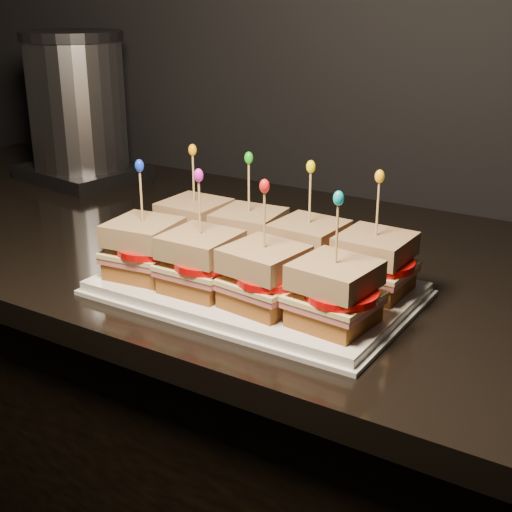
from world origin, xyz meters
The scene contains 63 objects.
granite_slab centered at (-0.63, 1.66, 0.93)m, with size 2.42×0.71×0.04m, color black.
platter centered at (-0.78, 1.50, 0.96)m, with size 0.40×0.25×0.02m, color white.
platter_rim centered at (-0.78, 1.50, 0.95)m, with size 0.41×0.26×0.01m, color white.
sandwich_0_bread_bot centered at (-0.92, 1.55, 0.98)m, with size 0.08×0.08×0.02m, color brown.
sandwich_0_ham centered at (-0.92, 1.55, 0.99)m, with size 0.09×0.09×0.01m, color #B05953.
sandwich_0_cheese centered at (-0.92, 1.55, 1.00)m, with size 0.09×0.09×0.01m, color #EFDA90.
sandwich_0_tomato centered at (-0.91, 1.55, 1.01)m, with size 0.08×0.08×0.01m, color red.
sandwich_0_bread_top centered at (-0.92, 1.55, 1.03)m, with size 0.09×0.09×0.03m, color #5F3514.
sandwich_0_pick centered at (-0.92, 1.55, 1.07)m, with size 0.00×0.00×0.09m, color tan.
sandwich_0_frill centered at (-0.92, 1.55, 1.11)m, with size 0.01×0.01×0.02m, color orange.
sandwich_1_bread_bot centered at (-0.83, 1.55, 0.98)m, with size 0.08×0.08×0.02m, color brown.
sandwich_1_ham centered at (-0.83, 1.55, 0.99)m, with size 0.09×0.09×0.01m, color #B05953.
sandwich_1_cheese centered at (-0.83, 1.55, 1.00)m, with size 0.09×0.09×0.01m, color #EFDA90.
sandwich_1_tomato centered at (-0.81, 1.55, 1.01)m, with size 0.08×0.08×0.01m, color red.
sandwich_1_bread_top centered at (-0.83, 1.55, 1.03)m, with size 0.09×0.09×0.03m, color #5F3514.
sandwich_1_pick centered at (-0.83, 1.55, 1.07)m, with size 0.00×0.00×0.09m, color tan.
sandwich_1_frill centered at (-0.83, 1.55, 1.11)m, with size 0.01×0.01×0.02m, color green.
sandwich_2_bread_bot centered at (-0.73, 1.55, 0.98)m, with size 0.08×0.08×0.02m, color brown.
sandwich_2_ham centered at (-0.73, 1.55, 0.99)m, with size 0.09×0.09×0.01m, color #B05953.
sandwich_2_cheese centered at (-0.73, 1.55, 1.00)m, with size 0.09×0.09×0.01m, color #EFDA90.
sandwich_2_tomato centered at (-0.72, 1.55, 1.01)m, with size 0.08×0.08×0.01m, color red.
sandwich_2_bread_top centered at (-0.73, 1.55, 1.03)m, with size 0.09×0.09×0.03m, color #5F3514.
sandwich_2_pick centered at (-0.73, 1.55, 1.07)m, with size 0.00×0.00×0.09m, color tan.
sandwich_2_frill centered at (-0.73, 1.55, 1.11)m, with size 0.01×0.01×0.02m, color #F6E401.
sandwich_3_bread_bot centered at (-0.64, 1.55, 0.98)m, with size 0.08×0.08×0.02m, color brown.
sandwich_3_ham centered at (-0.64, 1.55, 0.99)m, with size 0.09×0.09×0.01m, color #B05953.
sandwich_3_cheese centered at (-0.64, 1.55, 1.00)m, with size 0.09×0.09×0.01m, color #EFDA90.
sandwich_3_tomato centered at (-0.63, 1.55, 1.01)m, with size 0.08×0.08×0.01m, color red.
sandwich_3_bread_top centered at (-0.64, 1.55, 1.03)m, with size 0.09×0.09×0.03m, color #5F3514.
sandwich_3_pick centered at (-0.64, 1.55, 1.07)m, with size 0.00×0.00×0.09m, color tan.
sandwich_3_frill centered at (-0.64, 1.55, 1.11)m, with size 0.01×0.01×0.02m, color #FEAE14.
sandwich_4_bread_bot centered at (-0.92, 1.44, 0.98)m, with size 0.08×0.08×0.02m, color brown.
sandwich_4_ham centered at (-0.92, 1.44, 0.99)m, with size 0.09×0.09×0.01m, color #B05953.
sandwich_4_cheese centered at (-0.92, 1.44, 1.00)m, with size 0.09×0.09×0.01m, color #EFDA90.
sandwich_4_tomato centered at (-0.91, 1.43, 1.01)m, with size 0.08×0.08×0.01m, color red.
sandwich_4_bread_top centered at (-0.92, 1.44, 1.03)m, with size 0.09×0.09×0.03m, color #5F3514.
sandwich_4_pick centered at (-0.92, 1.44, 1.07)m, with size 0.00×0.00×0.09m, color tan.
sandwich_4_frill centered at (-0.92, 1.44, 1.11)m, with size 0.01×0.01×0.02m, color #1434D6.
sandwich_5_bread_bot centered at (-0.83, 1.44, 0.98)m, with size 0.08×0.08×0.02m, color brown.
sandwich_5_ham centered at (-0.83, 1.44, 0.99)m, with size 0.09×0.09×0.01m, color #B05953.
sandwich_5_cheese centered at (-0.83, 1.44, 1.00)m, with size 0.09×0.09×0.01m, color #EFDA90.
sandwich_5_tomato centered at (-0.81, 1.43, 1.01)m, with size 0.08×0.08×0.01m, color red.
sandwich_5_bread_top centered at (-0.83, 1.44, 1.03)m, with size 0.09×0.09×0.03m, color #5F3514.
sandwich_5_pick centered at (-0.83, 1.44, 1.07)m, with size 0.00×0.00×0.09m, color tan.
sandwich_5_frill centered at (-0.83, 1.44, 1.11)m, with size 0.01×0.01×0.02m, color #D522CF.
sandwich_6_bread_bot centered at (-0.73, 1.44, 0.98)m, with size 0.08×0.08×0.02m, color brown.
sandwich_6_ham centered at (-0.73, 1.44, 0.99)m, with size 0.09×0.09×0.01m, color #B05953.
sandwich_6_cheese centered at (-0.73, 1.44, 1.00)m, with size 0.09×0.09×0.01m, color #EFDA90.
sandwich_6_tomato centered at (-0.72, 1.43, 1.01)m, with size 0.08×0.08×0.01m, color red.
sandwich_6_bread_top centered at (-0.73, 1.44, 1.03)m, with size 0.09×0.09×0.03m, color #5F3514.
sandwich_6_pick centered at (-0.73, 1.44, 1.07)m, with size 0.00×0.00×0.09m, color tan.
sandwich_6_frill centered at (-0.73, 1.44, 1.11)m, with size 0.01×0.01×0.02m, color red.
sandwich_7_bread_bot centered at (-0.64, 1.44, 0.98)m, with size 0.08×0.08×0.02m, color brown.
sandwich_7_ham centered at (-0.64, 1.44, 0.99)m, with size 0.09×0.09×0.01m, color #B05953.
sandwich_7_cheese centered at (-0.64, 1.44, 1.00)m, with size 0.09×0.09×0.01m, color #EFDA90.
sandwich_7_tomato centered at (-0.63, 1.43, 1.01)m, with size 0.08×0.08×0.01m, color red.
sandwich_7_bread_top centered at (-0.64, 1.44, 1.03)m, with size 0.09×0.09×0.03m, color #5F3514.
sandwich_7_pick centered at (-0.64, 1.44, 1.07)m, with size 0.00×0.00×0.09m, color tan.
sandwich_7_frill centered at (-0.64, 1.44, 1.11)m, with size 0.01×0.01×0.02m, color #0FA4B3.
appliance_base centered at (-1.42, 1.82, 0.96)m, with size 0.23×0.19×0.03m, color #262628.
appliance_body centered at (-1.42, 1.82, 1.10)m, with size 0.19×0.19×0.25m, color silver.
appliance_lid centered at (-1.42, 1.82, 1.24)m, with size 0.20×0.20×0.02m, color #262628.
appliance centered at (-1.42, 1.82, 1.10)m, with size 0.23×0.19×0.30m, color silver, non-canonical shape.
Camera 1 is at (-0.32, 0.76, 1.33)m, focal length 50.00 mm.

